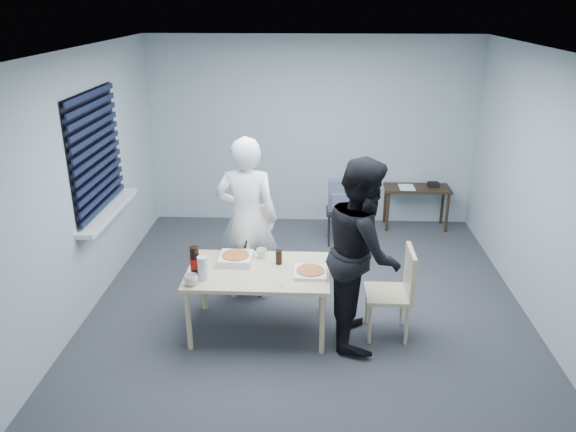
# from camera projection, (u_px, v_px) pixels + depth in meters

# --- Properties ---
(room) EXTENTS (5.00, 5.00, 5.00)m
(room) POSITION_uv_depth(u_px,v_px,m) (99.00, 162.00, 5.85)
(room) COLOR #313237
(room) RESTS_ON ground
(dining_table) EXTENTS (1.33, 0.84, 0.65)m
(dining_table) POSITION_uv_depth(u_px,v_px,m) (258.00, 276.00, 5.30)
(dining_table) COLOR beige
(dining_table) RESTS_ON ground
(chair_far) EXTENTS (0.42, 0.42, 0.89)m
(chair_far) POSITION_uv_depth(u_px,v_px,m) (250.00, 240.00, 6.27)
(chair_far) COLOR beige
(chair_far) RESTS_ON ground
(chair_right) EXTENTS (0.42, 0.42, 0.89)m
(chair_right) POSITION_uv_depth(u_px,v_px,m) (397.00, 287.00, 5.25)
(chair_right) COLOR beige
(chair_right) RESTS_ON ground
(person_white) EXTENTS (0.65, 0.42, 1.77)m
(person_white) POSITION_uv_depth(u_px,v_px,m) (247.00, 220.00, 5.83)
(person_white) COLOR white
(person_white) RESTS_ON ground
(person_black) EXTENTS (0.47, 0.86, 1.77)m
(person_black) POSITION_uv_depth(u_px,v_px,m) (363.00, 252.00, 5.09)
(person_black) COLOR black
(person_black) RESTS_ON ground
(side_table) EXTENTS (0.89, 0.40, 0.59)m
(side_table) POSITION_uv_depth(u_px,v_px,m) (417.00, 193.00, 7.77)
(side_table) COLOR #301D13
(side_table) RESTS_ON ground
(stool) EXTENTS (0.33, 0.33, 0.46)m
(stool) POSITION_uv_depth(u_px,v_px,m) (339.00, 218.00, 7.32)
(stool) COLOR black
(stool) RESTS_ON ground
(backpack) EXTENTS (0.30, 0.22, 0.41)m
(backpack) POSITION_uv_depth(u_px,v_px,m) (340.00, 196.00, 7.19)
(backpack) COLOR slate
(backpack) RESTS_ON stool
(pizza_box_a) EXTENTS (0.31, 0.31, 0.08)m
(pizza_box_a) POSITION_uv_depth(u_px,v_px,m) (236.00, 258.00, 5.43)
(pizza_box_a) COLOR white
(pizza_box_a) RESTS_ON dining_table
(pizza_box_b) EXTENTS (0.31, 0.31, 0.04)m
(pizza_box_b) POSITION_uv_depth(u_px,v_px,m) (310.00, 272.00, 5.19)
(pizza_box_b) COLOR white
(pizza_box_b) RESTS_ON dining_table
(mug_a) EXTENTS (0.17, 0.17, 0.10)m
(mug_a) POSITION_uv_depth(u_px,v_px,m) (191.00, 280.00, 4.98)
(mug_a) COLOR silver
(mug_a) RESTS_ON dining_table
(mug_b) EXTENTS (0.10, 0.10, 0.09)m
(mug_b) POSITION_uv_depth(u_px,v_px,m) (261.00, 253.00, 5.51)
(mug_b) COLOR silver
(mug_b) RESTS_ON dining_table
(cola_glass) EXTENTS (0.07, 0.07, 0.14)m
(cola_glass) POSITION_uv_depth(u_px,v_px,m) (279.00, 257.00, 5.37)
(cola_glass) COLOR black
(cola_glass) RESTS_ON dining_table
(soda_bottle) EXTENTS (0.09, 0.09, 0.28)m
(soda_bottle) POSITION_uv_depth(u_px,v_px,m) (195.00, 262.00, 5.13)
(soda_bottle) COLOR black
(soda_bottle) RESTS_ON dining_table
(plastic_cups) EXTENTS (0.10, 0.10, 0.22)m
(plastic_cups) POSITION_uv_depth(u_px,v_px,m) (203.00, 268.00, 5.07)
(plastic_cups) COLOR silver
(plastic_cups) RESTS_ON dining_table
(rubber_band) EXTENTS (0.06, 0.06, 0.00)m
(rubber_band) POSITION_uv_depth(u_px,v_px,m) (281.00, 286.00, 4.97)
(rubber_band) COLOR red
(rubber_band) RESTS_ON dining_table
(papers) EXTENTS (0.28, 0.33, 0.00)m
(papers) POSITION_uv_depth(u_px,v_px,m) (407.00, 187.00, 7.73)
(papers) COLOR white
(papers) RESTS_ON side_table
(black_box) EXTENTS (0.17, 0.14, 0.06)m
(black_box) POSITION_uv_depth(u_px,v_px,m) (433.00, 184.00, 7.75)
(black_box) COLOR black
(black_box) RESTS_ON side_table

